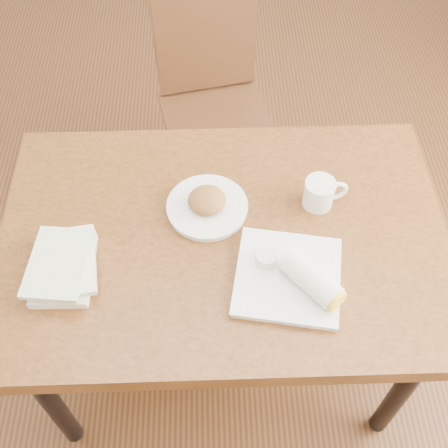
{
  "coord_description": "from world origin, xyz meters",
  "views": [
    {
      "loc": [
        -0.03,
        -0.93,
        2.07
      ],
      "look_at": [
        0.0,
        0.0,
        0.8
      ],
      "focal_mm": 45.0,
      "sensor_mm": 36.0,
      "label": 1
    }
  ],
  "objects_px": {
    "coffee_mug": "(320,193)",
    "book_stack": "(64,266)",
    "plate_scone": "(207,205)",
    "chair_far": "(212,94)",
    "plate_burrito": "(295,277)",
    "table": "(224,249)"
  },
  "relations": [
    {
      "from": "coffee_mug",
      "to": "book_stack",
      "type": "height_order",
      "value": "coffee_mug"
    },
    {
      "from": "plate_scone",
      "to": "coffee_mug",
      "type": "distance_m",
      "value": 0.34
    },
    {
      "from": "chair_far",
      "to": "coffee_mug",
      "type": "xyz_separation_m",
      "value": [
        0.31,
        -0.73,
        0.25
      ]
    },
    {
      "from": "plate_scone",
      "to": "plate_burrito",
      "type": "xyz_separation_m",
      "value": [
        0.23,
        -0.26,
        0.0
      ]
    },
    {
      "from": "chair_far",
      "to": "plate_burrito",
      "type": "height_order",
      "value": "chair_far"
    },
    {
      "from": "coffee_mug",
      "to": "plate_scone",
      "type": "bearing_deg",
      "value": -177.28
    },
    {
      "from": "plate_scone",
      "to": "plate_burrito",
      "type": "relative_size",
      "value": 0.74
    },
    {
      "from": "plate_scone",
      "to": "book_stack",
      "type": "xyz_separation_m",
      "value": [
        -0.39,
        -0.2,
        0.01
      ]
    },
    {
      "from": "chair_far",
      "to": "coffee_mug",
      "type": "bearing_deg",
      "value": -67.28
    },
    {
      "from": "table",
      "to": "plate_burrito",
      "type": "bearing_deg",
      "value": -42.19
    },
    {
      "from": "plate_burrito",
      "to": "book_stack",
      "type": "distance_m",
      "value": 0.63
    },
    {
      "from": "coffee_mug",
      "to": "plate_burrito",
      "type": "bearing_deg",
      "value": -110.57
    },
    {
      "from": "plate_burrito",
      "to": "book_stack",
      "type": "height_order",
      "value": "plate_burrito"
    },
    {
      "from": "book_stack",
      "to": "chair_far",
      "type": "bearing_deg",
      "value": 66.21
    },
    {
      "from": "book_stack",
      "to": "plate_scone",
      "type": "bearing_deg",
      "value": 27.26
    },
    {
      "from": "book_stack",
      "to": "table",
      "type": "bearing_deg",
      "value": 14.2
    },
    {
      "from": "plate_burrito",
      "to": "coffee_mug",
      "type": "bearing_deg",
      "value": 69.43
    },
    {
      "from": "table",
      "to": "book_stack",
      "type": "bearing_deg",
      "value": -165.8
    },
    {
      "from": "coffee_mug",
      "to": "plate_burrito",
      "type": "xyz_separation_m",
      "value": [
        -0.1,
        -0.27,
        -0.02
      ]
    },
    {
      "from": "chair_far",
      "to": "book_stack",
      "type": "bearing_deg",
      "value": -113.79
    },
    {
      "from": "table",
      "to": "coffee_mug",
      "type": "xyz_separation_m",
      "value": [
        0.29,
        0.11,
        0.13
      ]
    },
    {
      "from": "plate_scone",
      "to": "plate_burrito",
      "type": "bearing_deg",
      "value": -48.17
    }
  ]
}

